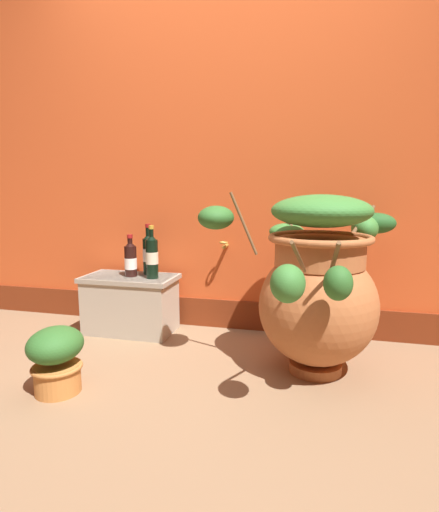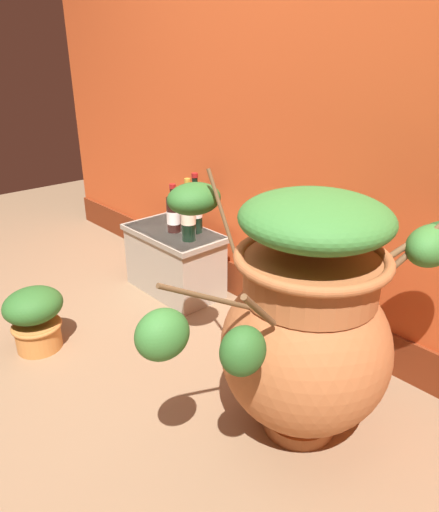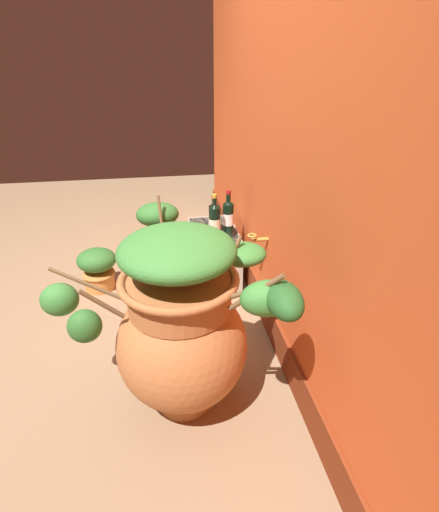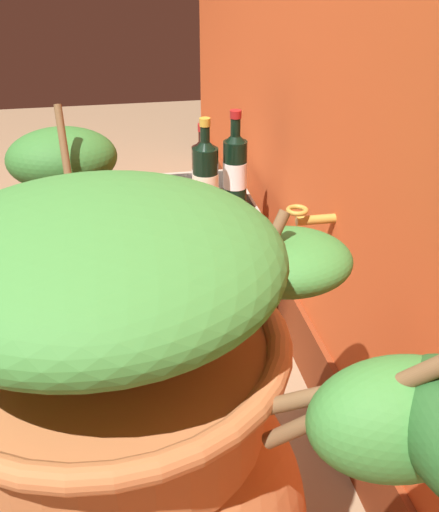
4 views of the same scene
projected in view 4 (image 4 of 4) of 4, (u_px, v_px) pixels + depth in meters
The scene contains 5 objects.
terracotta_urn at pixel (122, 462), 1.00m from camera, with size 1.03×1.06×0.94m.
stone_ledge at pixel (205, 248), 2.24m from camera, with size 0.61×0.34×0.38m.
wine_bottle_left at pixel (235, 170), 2.01m from camera, with size 0.08×0.08×0.34m.
wine_bottle_middle at pixel (206, 180), 1.93m from camera, with size 0.08×0.08×0.34m.
wine_bottle_right at pixel (204, 171), 2.09m from camera, with size 0.08×0.08×0.28m.
Camera 4 is at (1.33, 0.55, 1.24)m, focal length 43.93 mm.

